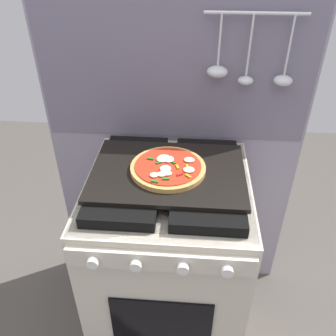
% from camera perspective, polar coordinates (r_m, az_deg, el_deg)
% --- Properties ---
extents(ground_plane, '(4.00, 4.00, 0.00)m').
position_cam_1_polar(ground_plane, '(1.94, 0.00, -23.01)').
color(ground_plane, '#4C4742').
extents(kitchen_backsplash, '(1.10, 0.09, 1.55)m').
position_cam_1_polar(kitchen_backsplash, '(1.61, 1.04, 2.78)').
color(kitchen_backsplash, gray).
rests_on(kitchen_backsplash, ground_plane).
extents(stove, '(0.60, 0.64, 0.90)m').
position_cam_1_polar(stove, '(1.58, -0.00, -14.36)').
color(stove, beige).
rests_on(stove, ground_plane).
extents(baking_tray, '(0.54, 0.38, 0.02)m').
position_cam_1_polar(baking_tray, '(1.26, 0.00, -0.67)').
color(baking_tray, black).
rests_on(baking_tray, stove).
extents(pizza_left, '(0.26, 0.26, 0.03)m').
position_cam_1_polar(pizza_left, '(1.25, -0.15, -0.03)').
color(pizza_left, tan).
rests_on(pizza_left, baking_tray).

